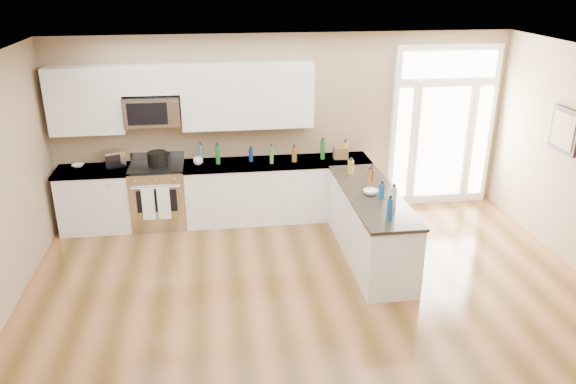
{
  "coord_description": "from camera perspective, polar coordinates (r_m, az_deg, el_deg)",
  "views": [
    {
      "loc": [
        -1.1,
        -4.35,
        3.69
      ],
      "look_at": [
        -0.22,
        2.0,
        1.11
      ],
      "focal_mm": 35.0,
      "sensor_mm": 36.0,
      "label": 1
    }
  ],
  "objects": [
    {
      "name": "stockpot",
      "position": [
        8.52,
        -13.12,
        3.35
      ],
      "size": [
        0.32,
        0.32,
        0.22
      ],
      "primitive_type": "cylinder",
      "rotation": [
        0.0,
        0.0,
        -0.12
      ],
      "color": "black",
      "rests_on": "kitchen_range"
    },
    {
      "name": "entry_door",
      "position": [
        9.38,
        15.42,
        6.38
      ],
      "size": [
        1.7,
        0.1,
        2.6
      ],
      "color": "white",
      "rests_on": "ground"
    },
    {
      "name": "cup_counter",
      "position": [
        8.49,
        -9.14,
        3.11
      ],
      "size": [
        0.18,
        0.18,
        0.11
      ],
      "primitive_type": "imported",
      "rotation": [
        0.0,
        0.0,
        0.4
      ],
      "color": "white",
      "rests_on": "back_cabinet_right"
    },
    {
      "name": "bowl_peninsula",
      "position": [
        7.37,
        8.38,
        0.0
      ],
      "size": [
        0.2,
        0.2,
        0.06
      ],
      "primitive_type": "imported",
      "rotation": [
        0.0,
        0.0,
        -0.03
      ],
      "color": "white",
      "rests_on": "peninsula_cabinet"
    },
    {
      "name": "upper_cabinet_left",
      "position": [
        8.56,
        -19.91,
        8.73
      ],
      "size": [
        1.04,
        0.33,
        0.95
      ],
      "primitive_type": "cube",
      "color": "white",
      "rests_on": "room_shell"
    },
    {
      "name": "room_shell",
      "position": [
        4.91,
        5.77,
        -2.02
      ],
      "size": [
        8.0,
        8.0,
        8.0
      ],
      "color": "#9A8161",
      "rests_on": "ground"
    },
    {
      "name": "back_cabinet_right",
      "position": [
        8.73,
        -1.08,
        0.03
      ],
      "size": [
        2.85,
        0.66,
        0.94
      ],
      "color": "white",
      "rests_on": "ground"
    },
    {
      "name": "kitchen_range",
      "position": [
        8.7,
        -12.99,
        -0.33
      ],
      "size": [
        0.8,
        0.7,
        1.08
      ],
      "color": "silver",
      "rests_on": "ground"
    },
    {
      "name": "ground",
      "position": [
        5.81,
        5.11,
        -17.61
      ],
      "size": [
        8.0,
        8.0,
        0.0
      ],
      "primitive_type": "plane",
      "color": "#513716"
    },
    {
      "name": "bowl_left",
      "position": [
        8.85,
        -20.55,
        2.52
      ],
      "size": [
        0.2,
        0.2,
        0.04
      ],
      "primitive_type": "imported",
      "rotation": [
        0.0,
        0.0,
        -0.21
      ],
      "color": "white",
      "rests_on": "back_cabinet_left"
    },
    {
      "name": "microwave",
      "position": [
        8.42,
        -13.58,
        8.05
      ],
      "size": [
        0.78,
        0.41,
        0.42
      ],
      "color": "silver",
      "rests_on": "room_shell"
    },
    {
      "name": "upper_cabinet_right",
      "position": [
        8.39,
        -4.12,
        9.72
      ],
      "size": [
        1.94,
        0.33,
        0.95
      ],
      "primitive_type": "cube",
      "color": "white",
      "rests_on": "room_shell"
    },
    {
      "name": "wall_art_near",
      "position": [
        8.23,
        26.28,
        5.64
      ],
      "size": [
        0.05,
        0.58,
        0.58
      ],
      "color": "black",
      "rests_on": "room_shell"
    },
    {
      "name": "back_cabinet_left",
      "position": [
        8.86,
        -18.8,
        -0.86
      ],
      "size": [
        1.1,
        0.66,
        0.94
      ],
      "color": "white",
      "rests_on": "ground"
    },
    {
      "name": "peninsula_cabinet",
      "position": [
        7.63,
        8.34,
        -3.6
      ],
      "size": [
        0.69,
        2.32,
        0.94
      ],
      "color": "white",
      "rests_on": "ground"
    },
    {
      "name": "cardboard_box",
      "position": [
        8.69,
        5.37,
        3.99
      ],
      "size": [
        0.23,
        0.17,
        0.18
      ],
      "primitive_type": "cube",
      "rotation": [
        0.0,
        0.0,
        -0.05
      ],
      "color": "brown",
      "rests_on": "back_cabinet_right"
    },
    {
      "name": "toaster_oven",
      "position": [
        8.68,
        -17.23,
        3.27
      ],
      "size": [
        0.34,
        0.31,
        0.24
      ],
      "primitive_type": "cube",
      "rotation": [
        0.0,
        0.0,
        0.38
      ],
      "color": "silver",
      "rests_on": "back_cabinet_left"
    },
    {
      "name": "counter_bottles",
      "position": [
        7.93,
        3.43,
        2.55
      ],
      "size": [
        2.4,
        2.43,
        0.3
      ],
      "color": "#19591E",
      "rests_on": "back_cabinet_right"
    },
    {
      "name": "upper_cabinet_short",
      "position": [
        8.37,
        -13.82,
        11.04
      ],
      "size": [
        0.82,
        0.33,
        0.4
      ],
      "primitive_type": "cube",
      "color": "white",
      "rests_on": "room_shell"
    }
  ]
}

